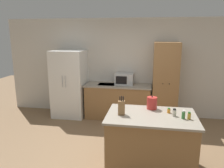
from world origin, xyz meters
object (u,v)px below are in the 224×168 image
object	(u,v)px
pantry_cabinet	(165,83)
spice_bottle_short_red	(174,113)
refrigerator	(70,84)
knife_block	(122,108)
microwave	(124,79)
kettle	(152,103)
spice_bottle_amber_oil	(169,111)
spice_bottle_green_herb	(183,115)
spice_bottle_tall_dark	(189,116)

from	to	relation	value
pantry_cabinet	spice_bottle_short_red	world-z (taller)	pantry_cabinet
refrigerator	knife_block	bearing A→B (deg)	-52.24
pantry_cabinet	knife_block	bearing A→B (deg)	-110.00
microwave	knife_block	bearing A→B (deg)	-84.46
pantry_cabinet	microwave	bearing A→B (deg)	175.09
pantry_cabinet	kettle	distance (m)	1.91
spice_bottle_amber_oil	kettle	distance (m)	0.32
refrigerator	spice_bottle_short_red	xyz separation A→B (m)	(2.51, -2.09, 0.11)
refrigerator	spice_bottle_short_red	distance (m)	3.27
pantry_cabinet	spice_bottle_green_herb	bearing A→B (deg)	-86.71
knife_block	spice_bottle_amber_oil	world-z (taller)	knife_block
pantry_cabinet	spice_bottle_tall_dark	xyz separation A→B (m)	(0.21, -2.25, -0.01)
microwave	refrigerator	bearing A→B (deg)	-174.09
knife_block	spice_bottle_tall_dark	size ratio (longest dim) A/B	2.73
spice_bottle_amber_oil	spice_bottle_tall_dark	bearing A→B (deg)	-38.48
spice_bottle_tall_dark	microwave	bearing A→B (deg)	118.17
spice_bottle_tall_dark	spice_bottle_short_red	bearing A→B (deg)	155.15
spice_bottle_tall_dark	refrigerator	bearing A→B (deg)	141.12
knife_block	spice_bottle_short_red	world-z (taller)	knife_block
knife_block	spice_bottle_tall_dark	xyz separation A→B (m)	(1.03, -0.01, -0.07)
knife_block	spice_bottle_tall_dark	world-z (taller)	knife_block
spice_bottle_green_herb	kettle	size ratio (longest dim) A/B	0.59
knife_block	spice_bottle_green_herb	world-z (taller)	knife_block
spice_bottle_short_red	knife_block	bearing A→B (deg)	-174.08
refrigerator	pantry_cabinet	size ratio (longest dim) A/B	0.89
refrigerator	kettle	distance (m)	2.83
knife_block	pantry_cabinet	bearing A→B (deg)	70.00
spice_bottle_tall_dark	knife_block	bearing A→B (deg)	179.37
microwave	knife_block	distance (m)	2.34
microwave	spice_bottle_amber_oil	bearing A→B (deg)	-65.31
pantry_cabinet	spice_bottle_green_herb	size ratio (longest dim) A/B	14.74
knife_block	kettle	distance (m)	0.60
refrigerator	pantry_cabinet	distance (m)	2.51
kettle	spice_bottle_short_red	bearing A→B (deg)	-39.17
spice_bottle_tall_dark	kettle	size ratio (longest dim) A/B	0.49
spice_bottle_tall_dark	spice_bottle_short_red	size ratio (longest dim) A/B	0.94
refrigerator	spice_bottle_tall_dark	bearing A→B (deg)	-38.88
refrigerator	spice_bottle_short_red	world-z (taller)	refrigerator
spice_bottle_short_red	kettle	distance (m)	0.45
refrigerator	microwave	size ratio (longest dim) A/B	3.76
spice_bottle_green_herb	kettle	distance (m)	0.60
spice_bottle_amber_oil	spice_bottle_short_red	bearing A→B (deg)	-60.38
kettle	spice_bottle_green_herb	bearing A→B (deg)	-38.50
kettle	spice_bottle_tall_dark	bearing A→B (deg)	-34.30
refrigerator	spice_bottle_amber_oil	xyz separation A→B (m)	(2.44, -1.97, 0.09)
spice_bottle_tall_dark	pantry_cabinet	bearing A→B (deg)	95.40
spice_bottle_green_herb	knife_block	bearing A→B (deg)	179.55
microwave	spice_bottle_green_herb	xyz separation A→B (m)	(1.17, -2.34, -0.04)
spice_bottle_short_red	refrigerator	bearing A→B (deg)	140.14
pantry_cabinet	spice_bottle_short_red	distance (m)	2.16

